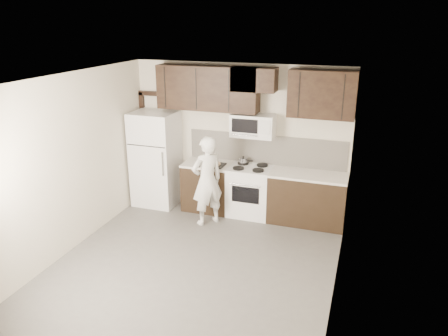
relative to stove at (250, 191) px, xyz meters
The scene contains 14 objects.
floor 2.02m from the stove, 98.80° to the right, with size 4.50×4.50×0.00m, color #514E4C.
back_wall 0.99m from the stove, 133.94° to the left, with size 4.00×4.00×0.00m, color beige.
ceiling 2.98m from the stove, 98.80° to the right, with size 4.50×4.50×0.00m, color white.
counter_run 0.30m from the stove, ahead, with size 2.95×0.64×0.91m.
stove is the anchor object (origin of this frame).
backsplash 0.80m from the stove, 56.25° to the left, with size 2.90×0.02×0.54m, color beige.
upper_cabinets 1.83m from the stove, 124.04° to the left, with size 3.48×0.35×0.78m.
microwave 1.20m from the stove, 90.10° to the left, with size 0.76×0.42×0.40m.
refrigerator 1.90m from the stove, behind, with size 0.80×0.76×1.80m.
door_trim 2.37m from the stove, behind, with size 0.50×0.08×2.12m.
saucepan 0.56m from the stove, 139.56° to the left, with size 0.26×0.15×0.15m.
baking_tray 0.83m from the stove, behind, with size 0.43×0.32×0.02m, color black.
pizza 0.84m from the stove, behind, with size 0.29×0.29×0.02m, color tan.
person 0.91m from the stove, 135.75° to the right, with size 0.58×0.38×1.58m, color white.
Camera 1 is at (2.20, -5.19, 3.46)m, focal length 35.00 mm.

